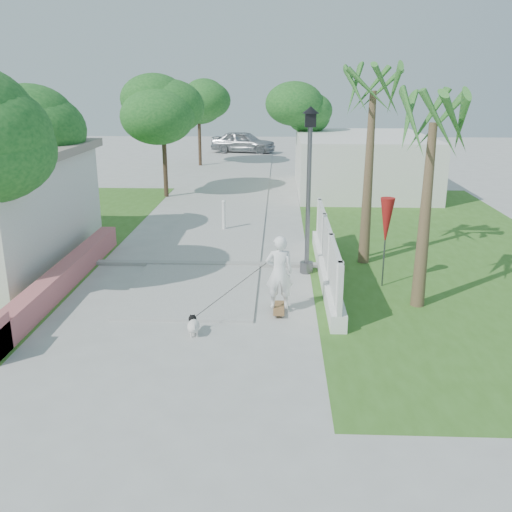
{
  "coord_description": "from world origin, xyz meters",
  "views": [
    {
      "loc": [
        2.12,
        -9.4,
        5.06
      ],
      "look_at": [
        1.6,
        3.42,
        1.1
      ],
      "focal_mm": 40.0,
      "sensor_mm": 36.0,
      "label": 1
    }
  ],
  "objects_px": {
    "dog": "(193,325)",
    "bollard": "(224,214)",
    "street_lamp": "(309,185)",
    "skateboarder": "(243,286)",
    "parked_car": "(243,142)",
    "patio_umbrella": "(386,222)"
  },
  "relations": [
    {
      "from": "street_lamp",
      "to": "parked_car",
      "type": "height_order",
      "value": "street_lamp"
    },
    {
      "from": "bollard",
      "to": "skateboarder",
      "type": "xyz_separation_m",
      "value": [
        1.16,
        -7.75,
        0.19
      ]
    },
    {
      "from": "bollard",
      "to": "patio_umbrella",
      "type": "xyz_separation_m",
      "value": [
        4.6,
        -5.5,
        1.1
      ]
    },
    {
      "from": "bollard",
      "to": "skateboarder",
      "type": "relative_size",
      "value": 0.52
    },
    {
      "from": "bollard",
      "to": "dog",
      "type": "bearing_deg",
      "value": -88.8
    },
    {
      "from": "dog",
      "to": "parked_car",
      "type": "distance_m",
      "value": 31.04
    },
    {
      "from": "street_lamp",
      "to": "skateboarder",
      "type": "xyz_separation_m",
      "value": [
        -1.54,
        -3.25,
        -1.65
      ]
    },
    {
      "from": "skateboarder",
      "to": "dog",
      "type": "distance_m",
      "value": 1.42
    },
    {
      "from": "bollard",
      "to": "street_lamp",
      "type": "bearing_deg",
      "value": -59.04
    },
    {
      "from": "bollard",
      "to": "parked_car",
      "type": "xyz_separation_m",
      "value": [
        -0.7,
        22.41,
        0.21
      ]
    },
    {
      "from": "bollard",
      "to": "dog",
      "type": "xyz_separation_m",
      "value": [
        0.18,
        -8.62,
        -0.37
      ]
    },
    {
      "from": "parked_car",
      "to": "patio_umbrella",
      "type": "bearing_deg",
      "value": -153.99
    },
    {
      "from": "patio_umbrella",
      "to": "parked_car",
      "type": "relative_size",
      "value": 0.5
    },
    {
      "from": "bollard",
      "to": "patio_umbrella",
      "type": "distance_m",
      "value": 7.25
    },
    {
      "from": "street_lamp",
      "to": "dog",
      "type": "relative_size",
      "value": 7.88
    },
    {
      "from": "dog",
      "to": "skateboarder",
      "type": "bearing_deg",
      "value": 28.15
    },
    {
      "from": "street_lamp",
      "to": "skateboarder",
      "type": "relative_size",
      "value": 2.14
    },
    {
      "from": "patio_umbrella",
      "to": "parked_car",
      "type": "bearing_deg",
      "value": 100.76
    },
    {
      "from": "street_lamp",
      "to": "patio_umbrella",
      "type": "distance_m",
      "value": 2.27
    },
    {
      "from": "dog",
      "to": "bollard",
      "type": "bearing_deg",
      "value": 77.68
    },
    {
      "from": "street_lamp",
      "to": "dog",
      "type": "xyz_separation_m",
      "value": [
        -2.52,
        -4.12,
        -2.21
      ]
    },
    {
      "from": "patio_umbrella",
      "to": "skateboarder",
      "type": "height_order",
      "value": "patio_umbrella"
    }
  ]
}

